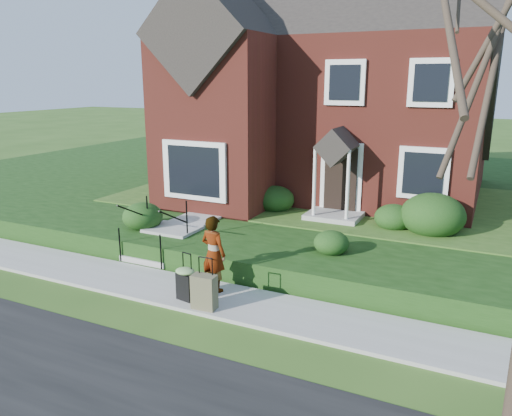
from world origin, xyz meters
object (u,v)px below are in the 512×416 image
Objects in this scene: suitcase_olive at (204,292)px; woman at (213,254)px; front_steps at (163,239)px; suitcase_black at (186,282)px.

woman is at bearing 104.90° from suitcase_olive.
woman reaches higher than front_steps.
suitcase_olive is (0.58, -0.19, -0.04)m from suitcase_black.
suitcase_olive is (0.29, -0.89, -0.50)m from woman.
woman is (2.49, -1.53, 0.47)m from front_steps.
woman is at bearing 77.94° from suitcase_black.
suitcase_black is (2.20, -2.23, 0.01)m from front_steps.
front_steps is 3.69m from suitcase_olive.
suitcase_olive is (2.78, -2.42, -0.03)m from front_steps.
woman is 1.65× the size of suitcase_black.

